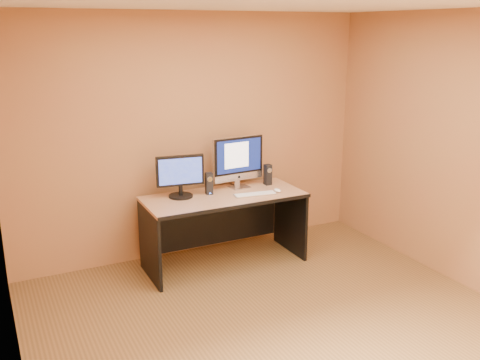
# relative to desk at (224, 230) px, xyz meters

# --- Properties ---
(floor) EXTENTS (4.00, 4.00, 0.00)m
(floor) POSITION_rel_desk_xyz_m (-0.11, -1.48, -0.38)
(floor) COLOR brown
(floor) RESTS_ON ground
(walls) EXTENTS (4.00, 4.00, 2.60)m
(walls) POSITION_rel_desk_xyz_m (-0.11, -1.48, 0.92)
(walls) COLOR olive
(walls) RESTS_ON ground
(ceiling) EXTENTS (4.00, 4.00, 0.00)m
(ceiling) POSITION_rel_desk_xyz_m (-0.11, -1.48, 2.22)
(ceiling) COLOR white
(ceiling) RESTS_ON walls
(desk) EXTENTS (1.66, 0.73, 0.76)m
(desk) POSITION_rel_desk_xyz_m (0.00, 0.00, 0.00)
(desk) COLOR tan
(desk) RESTS_ON ground
(imac) EXTENTS (0.60, 0.25, 0.57)m
(imac) POSITION_rel_desk_xyz_m (0.27, 0.18, 0.67)
(imac) COLOR #B4B4B8
(imac) RESTS_ON desk
(second_monitor) EXTENTS (0.53, 0.32, 0.43)m
(second_monitor) POSITION_rel_desk_xyz_m (-0.42, 0.15, 0.60)
(second_monitor) COLOR black
(second_monitor) RESTS_ON desk
(speaker_left) EXTENTS (0.08, 0.08, 0.23)m
(speaker_left) POSITION_rel_desk_xyz_m (-0.12, 0.11, 0.50)
(speaker_left) COLOR black
(speaker_left) RESTS_ON desk
(speaker_right) EXTENTS (0.07, 0.07, 0.23)m
(speaker_right) POSITION_rel_desk_xyz_m (0.60, 0.14, 0.50)
(speaker_right) COLOR black
(speaker_right) RESTS_ON desk
(keyboard) EXTENTS (0.46, 0.18, 0.02)m
(keyboard) POSITION_rel_desk_xyz_m (0.29, -0.13, 0.39)
(keyboard) COLOR silver
(keyboard) RESTS_ON desk
(mouse) EXTENTS (0.06, 0.11, 0.04)m
(mouse) POSITION_rel_desk_xyz_m (0.55, -0.14, 0.40)
(mouse) COLOR white
(mouse) RESTS_ON desk
(cable_a) EXTENTS (0.05, 0.23, 0.01)m
(cable_a) POSITION_rel_desk_xyz_m (0.26, 0.27, 0.39)
(cable_a) COLOR black
(cable_a) RESTS_ON desk
(cable_b) EXTENTS (0.08, 0.18, 0.01)m
(cable_b) POSITION_rel_desk_xyz_m (0.22, 0.28, 0.39)
(cable_b) COLOR black
(cable_b) RESTS_ON desk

